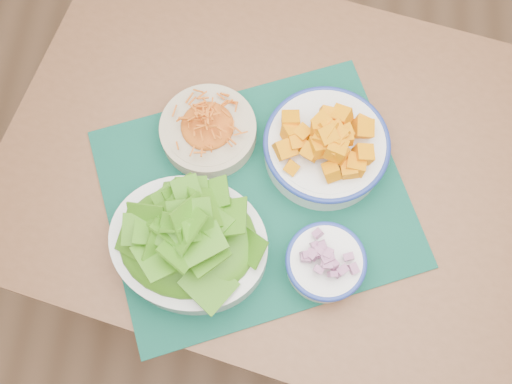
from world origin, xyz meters
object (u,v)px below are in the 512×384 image
squash_bowl (327,143)px  lettuce_bowl (188,240)px  table (304,184)px  carrot_bowl (208,129)px  onion_bowl (326,262)px  placemat (256,198)px

squash_bowl → lettuce_bowl: 0.31m
table → squash_bowl: (0.03, 0.03, 0.16)m
carrot_bowl → lettuce_bowl: 0.23m
onion_bowl → lettuce_bowl: bearing=177.7°
squash_bowl → lettuce_bowl: bearing=-137.8°
squash_bowl → onion_bowl: bearing=-86.9°
carrot_bowl → squash_bowl: (0.22, -0.02, 0.02)m
table → lettuce_bowl: bearing=-125.6°
squash_bowl → lettuce_bowl: size_ratio=0.76×
placemat → lettuce_bowl: lettuce_bowl is taller
table → carrot_bowl: carrot_bowl is taller
carrot_bowl → squash_bowl: 0.23m
placemat → lettuce_bowl: size_ratio=1.73×
lettuce_bowl → carrot_bowl: bearing=99.4°
carrot_bowl → onion_bowl: size_ratio=1.50×
table → carrot_bowl: bearing=179.7°
squash_bowl → placemat: bearing=-141.0°
placemat → carrot_bowl: (-0.10, 0.12, 0.03)m
table → squash_bowl: bearing=55.9°
placemat → table: bearing=15.1°
placemat → squash_bowl: bearing=16.5°
table → placemat: placemat is taller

